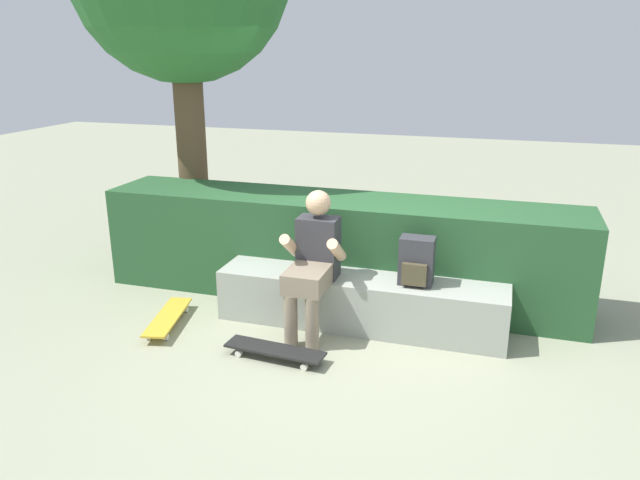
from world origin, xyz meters
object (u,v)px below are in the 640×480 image
at_px(skateboard_beside_bench, 168,317).
at_px(backpack_on_bench, 417,262).
at_px(bench_main, 360,301).
at_px(person_skater, 313,260).
at_px(skateboard_near_person, 275,350).

relative_size(skateboard_beside_bench, backpack_on_bench, 2.06).
bearing_deg(bench_main, backpack_on_bench, -1.16).
distance_m(person_skater, skateboard_beside_bench, 1.39).
height_order(person_skater, skateboard_near_person, person_skater).
relative_size(skateboard_near_person, backpack_on_bench, 2.03).
relative_size(person_skater, skateboard_near_person, 1.47).
bearing_deg(backpack_on_bench, skateboard_near_person, -141.36).
bearing_deg(skateboard_near_person, backpack_on_bench, 38.64).
height_order(skateboard_beside_bench, backpack_on_bench, backpack_on_bench).
xyz_separation_m(bench_main, backpack_on_bench, (0.47, -0.01, 0.42)).
relative_size(bench_main, person_skater, 2.06).
distance_m(person_skater, backpack_on_bench, 0.85).
bearing_deg(bench_main, skateboard_beside_bench, -162.89).
xyz_separation_m(person_skater, skateboard_near_person, (-0.14, -0.56, -0.57)).
xyz_separation_m(skateboard_near_person, skateboard_beside_bench, (-1.11, 0.28, 0.00)).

